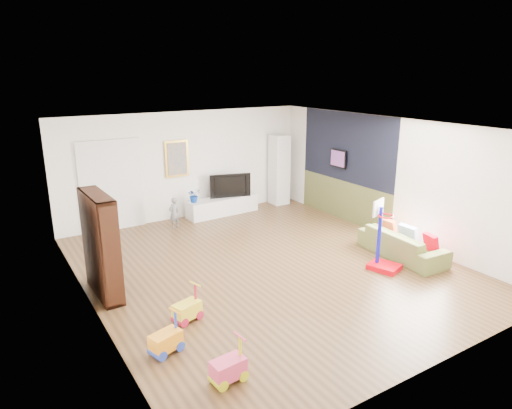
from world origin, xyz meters
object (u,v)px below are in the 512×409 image
bookshelf (101,245)px  sofa (402,244)px  basketball_hoop (387,236)px  media_console (222,206)px

bookshelf → sofa: bearing=-17.4°
bookshelf → sofa: bookshelf is taller
basketball_hoop → sofa: bearing=-0.8°
media_console → basketball_hoop: size_ratio=1.43×
media_console → sofa: sofa is taller
sofa → basketball_hoop: bearing=111.7°
media_console → basketball_hoop: 4.85m
media_console → bookshelf: bearing=-145.6°
sofa → bookshelf: bearing=77.8°
media_console → sofa: size_ratio=1.04×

